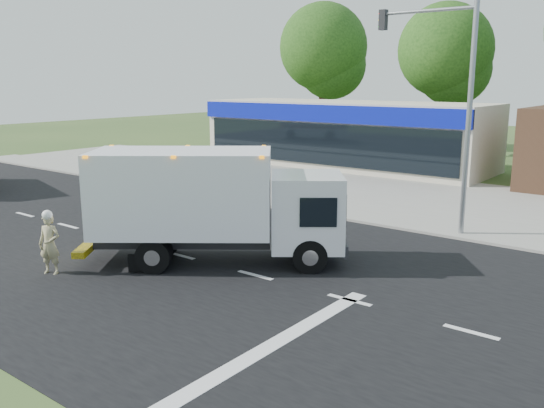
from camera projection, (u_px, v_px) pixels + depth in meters
name	position (u px, v px, depth m)	size (l,w,h in m)	color
ground	(255.00, 276.00, 15.93)	(120.00, 120.00, 0.00)	#385123
road_asphalt	(255.00, 276.00, 15.93)	(60.00, 14.00, 0.02)	black
sidewalk	(390.00, 219.00, 22.25)	(60.00, 2.40, 0.12)	gray
parking_apron	(446.00, 197.00, 26.74)	(60.00, 9.00, 0.02)	gray
lane_markings	(263.00, 301.00, 14.08)	(55.20, 7.00, 0.01)	silver
ems_box_truck	(211.00, 199.00, 16.72)	(7.43, 6.43, 3.35)	black
emergency_worker	(49.00, 243.00, 15.91)	(0.74, 0.64, 1.83)	tan
retail_strip_mall	(345.00, 134.00, 36.29)	(18.00, 6.20, 4.00)	beige
traffic_signal_pole	(452.00, 92.00, 19.35)	(3.51, 0.25, 8.00)	gray
background_trees	(525.00, 47.00, 36.64)	(36.77, 7.39, 12.10)	#332114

